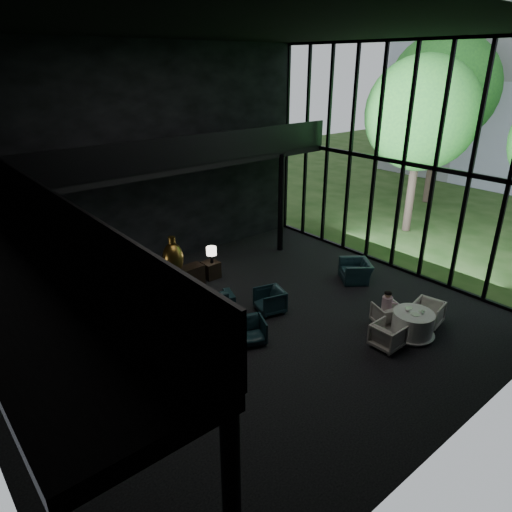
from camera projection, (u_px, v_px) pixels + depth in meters
floor at (252, 328)px, 13.55m from camera, size 14.00×12.00×0.02m
ceiling at (251, 28)px, 10.41m from camera, size 14.00×12.00×0.02m
wall_back at (145, 162)px, 16.22m from camera, size 14.00×0.04×8.00m
wall_front at (475, 272)px, 7.74m from camera, size 14.00×0.04×8.00m
curtain_wall at (404, 163)px, 16.07m from camera, size 0.20×12.00×8.00m
mezzanine_left at (1, 255)px, 8.45m from camera, size 2.00×12.00×0.25m
mezzanine_back at (184, 163)px, 16.10m from camera, size 12.00×2.00×0.25m
railing_left at (51, 213)px, 8.80m from camera, size 0.06×12.00×1.00m
railing_back at (199, 149)px, 15.16m from camera, size 12.00×0.06×1.00m
column_nw at (6, 251)px, 13.85m from camera, size 0.24×0.24×4.00m
column_ne at (281, 204)px, 18.42m from camera, size 0.24×0.24×4.00m
tree_near at (422, 114)px, 19.38m from camera, size 4.80×4.80×7.65m
tree_far at (443, 89)px, 23.44m from camera, size 5.60×5.60×8.80m
console at (173, 281)px, 15.59m from camera, size 2.28×0.52×0.73m
bronze_urn at (173, 258)px, 15.16m from camera, size 0.70×0.70×1.30m
side_table_left at (131, 298)px, 14.65m from camera, size 0.52×0.52×0.57m
table_lamp_left at (126, 275)px, 14.47m from camera, size 0.41×0.41×0.68m
side_table_right at (211, 270)px, 16.61m from camera, size 0.55×0.55×0.61m
table_lamp_right at (211, 252)px, 16.26m from camera, size 0.37×0.37×0.61m
sofa at (203, 298)px, 14.51m from camera, size 1.94×1.13×0.73m
lounge_armchair_west at (187, 331)px, 12.78m from camera, size 0.73×0.76×0.64m
lounge_armchair_east at (270, 298)px, 14.26m from camera, size 1.06×1.10×0.93m
lounge_armchair_south at (251, 329)px, 12.72m from camera, size 1.02×1.00×0.82m
window_armchair at (356, 267)px, 16.30m from camera, size 1.32×1.42×1.04m
coffee_table at (229, 321)px, 13.57m from camera, size 0.85×0.85×0.36m
dining_table at (412, 326)px, 13.06m from camera, size 1.31×1.31×0.75m
dining_chair_north at (387, 314)px, 13.59m from camera, size 0.92×0.89×0.74m
dining_chair_east at (428, 311)px, 13.60m from camera, size 0.92×0.96×0.86m
dining_chair_west at (388, 334)px, 12.50m from camera, size 0.74×0.79×0.80m
child at (387, 300)px, 13.50m from camera, size 0.31×0.31×0.66m
plate_a at (415, 314)px, 12.79m from camera, size 0.30×0.30×0.01m
plate_b at (409, 308)px, 13.13m from camera, size 0.25×0.25×0.01m
saucer at (421, 311)px, 12.95m from camera, size 0.17×0.17×0.01m
coffee_cup at (423, 311)px, 12.91m from camera, size 0.10×0.10×0.07m
cereal_bowl at (408, 310)px, 12.95m from camera, size 0.14×0.14×0.07m
cream_pot at (422, 313)px, 12.80m from camera, size 0.06×0.06×0.07m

